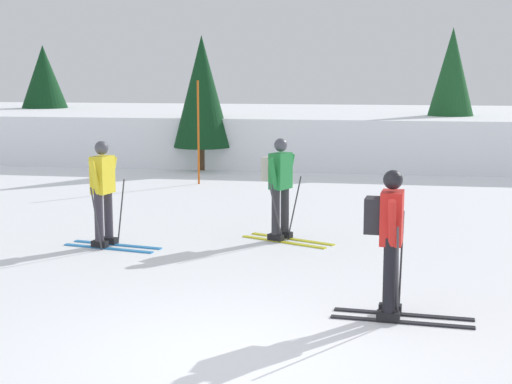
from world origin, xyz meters
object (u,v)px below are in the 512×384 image
(skier_yellow, at_px, (103,190))
(conifer_far_centre, at_px, (451,87))
(conifer_far_left, at_px, (44,86))
(trail_marker_pole, at_px, (198,133))
(skier_red, at_px, (389,236))
(skier_green, at_px, (279,184))
(conifer_far_right, at_px, (202,92))

(skier_yellow, height_order, conifer_far_centre, conifer_far_centre)
(skier_yellow, distance_m, conifer_far_left, 17.13)
(skier_yellow, relative_size, conifer_far_centre, 0.42)
(trail_marker_pole, bearing_deg, skier_yellow, -88.24)
(skier_red, relative_size, conifer_far_centre, 0.42)
(skier_green, xyz_separation_m, trail_marker_pole, (-2.92, 6.03, 0.34))
(skier_yellow, bearing_deg, conifer_far_left, 118.34)
(skier_green, relative_size, conifer_far_left, 0.45)
(conifer_far_right, bearing_deg, conifer_far_centre, 20.62)
(skier_red, xyz_separation_m, conifer_far_left, (-12.61, 17.89, 1.32))
(skier_red, xyz_separation_m, conifer_far_right, (-5.30, 12.61, 1.28))
(conifer_far_left, bearing_deg, conifer_far_centre, -10.25)
(skier_green, xyz_separation_m, conifer_far_left, (-10.81, 14.05, 1.32))
(conifer_far_right, relative_size, conifer_far_centre, 0.93)
(conifer_far_centre, bearing_deg, skier_yellow, -116.93)
(trail_marker_pole, height_order, conifer_far_right, conifer_far_right)
(trail_marker_pole, bearing_deg, conifer_far_centre, 39.68)
(skier_yellow, relative_size, conifer_far_left, 0.45)
(skier_yellow, height_order, skier_red, same)
(skier_green, height_order, conifer_far_left, conifer_far_left)
(skier_green, distance_m, skier_red, 4.24)
(conifer_far_left, distance_m, conifer_far_right, 9.02)
(conifer_far_left, bearing_deg, skier_yellow, -61.66)
(skier_green, height_order, trail_marker_pole, trail_marker_pole)
(skier_red, height_order, trail_marker_pole, trail_marker_pole)
(skier_red, height_order, conifer_far_centre, conifer_far_centre)
(skier_green, height_order, conifer_far_centre, conifer_far_centre)
(skier_green, distance_m, conifer_far_left, 17.78)
(conifer_far_left, relative_size, conifer_far_right, 0.99)
(trail_marker_pole, xyz_separation_m, conifer_far_left, (-7.89, 8.02, 0.98))
(trail_marker_pole, height_order, conifer_far_centre, conifer_far_centre)
(skier_red, relative_size, trail_marker_pole, 0.66)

